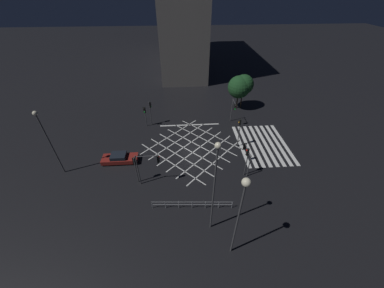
{
  "coord_description": "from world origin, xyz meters",
  "views": [
    {
      "loc": [
        -23.53,
        1.59,
        18.79
      ],
      "look_at": [
        0.0,
        0.0,
        0.54
      ],
      "focal_mm": 20.0,
      "sensor_mm": 36.0,
      "label": 1
    }
  ],
  "objects_px": {
    "traffic_light_sw_main": "(246,153)",
    "waiting_car": "(120,158)",
    "traffic_light_nw_cross": "(149,163)",
    "street_lamp_far": "(215,178)",
    "traffic_light_ne_main": "(145,113)",
    "street_tree_far": "(239,87)",
    "traffic_light_sw_cross": "(247,157)",
    "traffic_light_median_south": "(239,127)",
    "street_tree_near": "(244,85)",
    "street_lamp_east": "(242,201)",
    "traffic_light_nw_main": "(135,165)",
    "street_lamp_west": "(45,133)",
    "traffic_light_ne_cross": "(150,109)",
    "traffic_light_se_main": "(234,108)"
  },
  "relations": [
    {
      "from": "street_lamp_far",
      "to": "waiting_car",
      "type": "relative_size",
      "value": 2.25
    },
    {
      "from": "traffic_light_ne_main",
      "to": "traffic_light_se_main",
      "type": "bearing_deg",
      "value": 88.81
    },
    {
      "from": "traffic_light_ne_main",
      "to": "street_lamp_east",
      "type": "xyz_separation_m",
      "value": [
        -20.58,
        -9.29,
        4.4
      ]
    },
    {
      "from": "street_lamp_far",
      "to": "traffic_light_ne_cross",
      "type": "bearing_deg",
      "value": 20.43
    },
    {
      "from": "traffic_light_ne_main",
      "to": "street_tree_near",
      "type": "bearing_deg",
      "value": 107.6
    },
    {
      "from": "traffic_light_sw_cross",
      "to": "traffic_light_ne_main",
      "type": "relative_size",
      "value": 1.17
    },
    {
      "from": "traffic_light_median_south",
      "to": "street_tree_near",
      "type": "distance_m",
      "value": 11.86
    },
    {
      "from": "street_lamp_far",
      "to": "traffic_light_nw_main",
      "type": "bearing_deg",
      "value": 50.05
    },
    {
      "from": "street_lamp_west",
      "to": "traffic_light_ne_main",
      "type": "bearing_deg",
      "value": -43.0
    },
    {
      "from": "traffic_light_ne_cross",
      "to": "street_lamp_east",
      "type": "xyz_separation_m",
      "value": [
        -21.08,
        -8.43,
        3.99
      ]
    },
    {
      "from": "traffic_light_ne_cross",
      "to": "street_lamp_west",
      "type": "bearing_deg",
      "value": -134.16
    },
    {
      "from": "traffic_light_sw_cross",
      "to": "street_lamp_east",
      "type": "height_order",
      "value": "street_lamp_east"
    },
    {
      "from": "street_tree_far",
      "to": "waiting_car",
      "type": "xyz_separation_m",
      "value": [
        -13.33,
        18.35,
        -3.47
      ]
    },
    {
      "from": "traffic_light_median_south",
      "to": "traffic_light_sw_cross",
      "type": "bearing_deg",
      "value": 85.13
    },
    {
      "from": "traffic_light_sw_cross",
      "to": "street_lamp_east",
      "type": "distance_m",
      "value": 10.38
    },
    {
      "from": "traffic_light_median_south",
      "to": "traffic_light_se_main",
      "type": "bearing_deg",
      "value": -95.38
    },
    {
      "from": "traffic_light_nw_cross",
      "to": "street_lamp_far",
      "type": "bearing_deg",
      "value": -44.7
    },
    {
      "from": "street_lamp_west",
      "to": "street_tree_far",
      "type": "xyz_separation_m",
      "value": [
        14.79,
        -24.81,
        -1.83
      ]
    },
    {
      "from": "traffic_light_nw_cross",
      "to": "traffic_light_nw_main",
      "type": "relative_size",
      "value": 1.17
    },
    {
      "from": "traffic_light_se_main",
      "to": "traffic_light_nw_main",
      "type": "bearing_deg",
      "value": -49.5
    },
    {
      "from": "traffic_light_se_main",
      "to": "waiting_car",
      "type": "bearing_deg",
      "value": -64.0
    },
    {
      "from": "traffic_light_se_main",
      "to": "traffic_light_sw_cross",
      "type": "distance_m",
      "value": 11.4
    },
    {
      "from": "street_tree_near",
      "to": "street_lamp_west",
      "type": "bearing_deg",
      "value": 120.28
    },
    {
      "from": "street_lamp_far",
      "to": "street_tree_far",
      "type": "relative_size",
      "value": 1.7
    },
    {
      "from": "traffic_light_nw_main",
      "to": "street_lamp_far",
      "type": "bearing_deg",
      "value": -129.95
    },
    {
      "from": "traffic_light_sw_main",
      "to": "traffic_light_sw_cross",
      "type": "bearing_deg",
      "value": 163.77
    },
    {
      "from": "traffic_light_ne_cross",
      "to": "street_tree_near",
      "type": "xyz_separation_m",
      "value": [
        4.75,
        -15.7,
        1.5
      ]
    },
    {
      "from": "traffic_light_nw_cross",
      "to": "street_tree_near",
      "type": "xyz_separation_m",
      "value": [
        17.51,
        -14.74,
        1.24
      ]
    },
    {
      "from": "traffic_light_sw_main",
      "to": "traffic_light_nw_main",
      "type": "xyz_separation_m",
      "value": [
        -1.46,
        12.87,
        0.24
      ]
    },
    {
      "from": "street_tree_near",
      "to": "street_lamp_east",
      "type": "bearing_deg",
      "value": 164.29
    },
    {
      "from": "traffic_light_ne_cross",
      "to": "waiting_car",
      "type": "height_order",
      "value": "traffic_light_ne_cross"
    },
    {
      "from": "traffic_light_ne_cross",
      "to": "traffic_light_nw_main",
      "type": "relative_size",
      "value": 1.11
    },
    {
      "from": "traffic_light_ne_cross",
      "to": "street_lamp_west",
      "type": "xyz_separation_m",
      "value": [
        -10.19,
        9.9,
        2.98
      ]
    },
    {
      "from": "street_tree_near",
      "to": "street_tree_far",
      "type": "relative_size",
      "value": 1.02
    },
    {
      "from": "traffic_light_median_south",
      "to": "street_lamp_east",
      "type": "distance_m",
      "value": 15.49
    },
    {
      "from": "street_tree_near",
      "to": "street_tree_far",
      "type": "height_order",
      "value": "street_tree_near"
    },
    {
      "from": "traffic_light_sw_main",
      "to": "waiting_car",
      "type": "distance_m",
      "value": 15.91
    },
    {
      "from": "traffic_light_nw_cross",
      "to": "waiting_car",
      "type": "xyz_separation_m",
      "value": [
        4.01,
        4.39,
        -2.58
      ]
    },
    {
      "from": "traffic_light_se_main",
      "to": "street_lamp_east",
      "type": "relative_size",
      "value": 0.45
    },
    {
      "from": "street_lamp_west",
      "to": "traffic_light_sw_cross",
      "type": "bearing_deg",
      "value": -95.1
    },
    {
      "from": "traffic_light_nw_main",
      "to": "street_lamp_west",
      "type": "height_order",
      "value": "street_lamp_west"
    },
    {
      "from": "traffic_light_ne_cross",
      "to": "street_tree_near",
      "type": "relative_size",
      "value": 0.66
    },
    {
      "from": "traffic_light_median_south",
      "to": "traffic_light_ne_main",
      "type": "bearing_deg",
      "value": -24.67
    },
    {
      "from": "traffic_light_nw_main",
      "to": "traffic_light_ne_main",
      "type": "bearing_deg",
      "value": 1.1
    },
    {
      "from": "traffic_light_sw_main",
      "to": "street_lamp_far",
      "type": "relative_size",
      "value": 0.32
    },
    {
      "from": "traffic_light_sw_cross",
      "to": "street_tree_far",
      "type": "bearing_deg",
      "value": -100.33
    },
    {
      "from": "traffic_light_ne_main",
      "to": "street_tree_far",
      "type": "bearing_deg",
      "value": 107.89
    },
    {
      "from": "traffic_light_nw_cross",
      "to": "waiting_car",
      "type": "height_order",
      "value": "traffic_light_nw_cross"
    },
    {
      "from": "traffic_light_nw_cross",
      "to": "traffic_light_ne_cross",
      "type": "relative_size",
      "value": 1.06
    },
    {
      "from": "traffic_light_ne_main",
      "to": "traffic_light_sw_main",
      "type": "bearing_deg",
      "value": 51.64
    }
  ]
}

